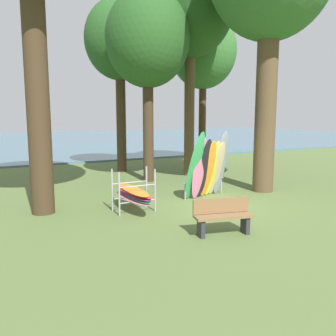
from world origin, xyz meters
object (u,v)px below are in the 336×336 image
Objects in this scene: tree_far_right_back at (148,40)px; park_bench at (223,216)px; leaning_board_pile at (208,168)px; tree_far_left_back at (203,51)px; tree_deep_back at (190,8)px; tree_mid_behind at (120,41)px; board_storage_rack at (134,194)px.

tree_far_right_back reaches higher than park_bench.
tree_far_right_back reaches higher than leaning_board_pile.
tree_deep_back reaches higher than tree_far_left_back.
tree_far_left_back is 5.42m from tree_far_right_back.
tree_mid_behind is at bearing 179.52° from tree_far_left_back.
tree_far_left_back is 1.05× the size of tree_far_right_back.
tree_deep_back reaches higher than tree_far_right_back.
board_storage_rack is 1.46× the size of park_bench.
tree_far_right_back is at bearing -88.18° from tree_mid_behind.
park_bench is (-1.16, -9.98, -5.74)m from tree_mid_behind.
board_storage_rack is (-2.26, -7.09, -5.67)m from tree_mid_behind.
park_bench is (-3.56, -7.56, -6.96)m from tree_deep_back.
tree_deep_back is at bearing -133.21° from tree_far_left_back.
park_bench is (-1.78, -3.31, -0.58)m from leaning_board_pile.
board_storage_rack is (-6.90, -7.05, -5.57)m from tree_far_left_back.
tree_far_left_back is 5.60× the size of park_bench.
leaning_board_pile is 2.95m from board_storage_rack.
park_bench is at bearing -96.64° from tree_mid_behind.
park_bench is at bearing -120.26° from tree_far_left_back.
tree_deep_back reaches higher than leaning_board_pile.
park_bench is (-1.26, -7.01, -5.29)m from tree_far_right_back.
tree_mid_behind is 9.36m from board_storage_rack.
tree_far_left_back is at bearing 45.65° from board_storage_rack.
tree_far_right_back is 3.64× the size of board_storage_rack.
tree_far_left_back is at bearing 32.83° from tree_far_right_back.
park_bench is at bearing -100.16° from tree_far_right_back.
tree_deep_back is at bearing 13.31° from tree_far_right_back.
park_bench is at bearing -115.22° from tree_deep_back.
leaning_board_pile reaches higher than park_bench.
park_bench is (1.09, -2.89, -0.07)m from board_storage_rack.
tree_mid_behind reaches higher than park_bench.
board_storage_rack is at bearing -134.35° from tree_far_left_back.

